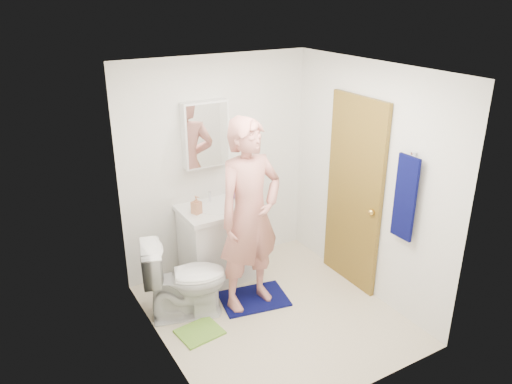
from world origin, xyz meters
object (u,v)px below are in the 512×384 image
(medicine_cabinet, at_px, (206,134))
(man, at_px, (250,216))
(toilet, at_px, (185,279))
(vanity_cabinet, at_px, (218,245))
(soap_dispenser, at_px, (196,205))
(toothbrush_cup, at_px, (237,195))
(towel, at_px, (405,198))

(medicine_cabinet, relative_size, man, 0.36)
(medicine_cabinet, bearing_deg, man, -86.88)
(toilet, height_order, man, man)
(medicine_cabinet, bearing_deg, vanity_cabinet, -90.00)
(vanity_cabinet, height_order, soap_dispenser, soap_dispenser)
(toothbrush_cup, distance_m, man, 0.77)
(man, bearing_deg, medicine_cabinet, 85.57)
(towel, height_order, man, man)
(medicine_cabinet, height_order, toothbrush_cup, medicine_cabinet)
(soap_dispenser, relative_size, man, 0.10)
(towel, distance_m, toilet, 2.21)
(medicine_cabinet, bearing_deg, toothbrush_cup, -22.39)
(towel, distance_m, soap_dispenser, 2.06)
(toothbrush_cup, bearing_deg, towel, -60.92)
(toilet, distance_m, man, 0.87)
(toilet, relative_size, man, 0.42)
(vanity_cabinet, bearing_deg, man, -85.76)
(towel, bearing_deg, soap_dispenser, 134.55)
(medicine_cabinet, xyz_separation_m, soap_dispenser, (-0.25, -0.26, -0.65))
(towel, distance_m, man, 1.45)
(toilet, bearing_deg, soap_dispenser, -20.88)
(toilet, bearing_deg, man, -86.49)
(medicine_cabinet, bearing_deg, toilet, -130.21)
(medicine_cabinet, xyz_separation_m, toothbrush_cup, (0.30, -0.12, -0.70))
(soap_dispenser, relative_size, toothbrush_cup, 1.68)
(vanity_cabinet, bearing_deg, toothbrush_cup, 19.09)
(toothbrush_cup, bearing_deg, soap_dispenser, -166.27)
(toilet, height_order, toothbrush_cup, toothbrush_cup)
(vanity_cabinet, xyz_separation_m, man, (0.05, -0.62, 0.59))
(medicine_cabinet, distance_m, towel, 2.11)
(soap_dispenser, bearing_deg, vanity_cabinet, 7.08)
(vanity_cabinet, height_order, man, man)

